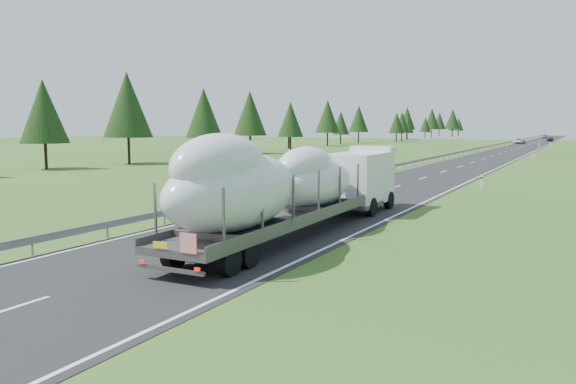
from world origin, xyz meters
The scene contains 10 objects.
ground centered at (0.00, 0.00, 0.00)m, with size 400.00×400.00×0.00m, color #30531B.
road_surface centered at (0.00, 100.00, 0.01)m, with size 10.00×400.00×0.02m, color black.
guardrail centered at (-5.30, 99.94, 0.60)m, with size 0.10×400.00×0.76m.
marker_posts centered at (6.50, 155.00, 0.54)m, with size 0.13×350.08×1.00m.
highway_sign centered at (7.20, 80.00, 1.81)m, with size 0.08×0.90×2.60m.
tree_line_left centered at (-43.87, 125.93, 7.04)m, with size 15.79×325.86×12.49m.
boat_truck centered at (2.16, 4.22, 2.51)m, with size 3.36×20.81×4.90m.
distant_van centered at (-3.24, 153.02, 0.82)m, with size 2.73×5.91×1.64m, color silver.
distant_car_dark centered at (3.10, 183.77, 0.72)m, with size 1.70×4.23×1.44m, color black.
distant_car_blue centered at (-1.20, 227.02, 0.72)m, with size 1.52×4.36×1.44m, color #172142.
Camera 1 is at (14.17, -18.62, 5.17)m, focal length 35.00 mm.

